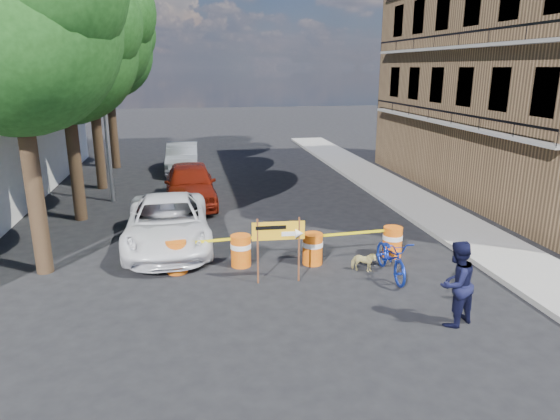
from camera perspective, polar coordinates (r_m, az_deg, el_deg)
name	(u,v)px	position (r m, az deg, el deg)	size (l,w,h in m)	color
ground	(304,283)	(13.09, 2.78, -8.33)	(120.00, 120.00, 0.00)	black
sidewalk_east	(423,207)	(20.46, 16.02, 0.30)	(2.40, 40.00, 0.15)	gray
apartment_building	(541,52)	(24.55, 27.70, 15.67)	(8.00, 16.00, 12.00)	olive
tree_near	(14,25)	(14.21, -28.09, 18.15)	(5.46, 5.20, 9.15)	#332316
tree_mid_a	(64,48)	(19.03, -23.46, 16.60)	(5.25, 5.00, 8.68)	#332316
tree_mid_b	(89,35)	(23.97, -20.99, 18.16)	(5.67, 5.40, 9.62)	#332316
tree_far	(107,51)	(28.89, -19.14, 16.78)	(5.04, 4.80, 8.84)	#332316
streetlamp	(105,94)	(21.36, -19.38, 12.40)	(1.25, 0.18, 8.00)	gray
barrel_far_left	(177,256)	(13.83, -11.73, -5.18)	(0.58, 0.58, 0.90)	#ED4D0D
barrel_mid_left	(241,250)	(14.03, -4.50, -4.57)	(0.58, 0.58, 0.90)	#ED4D0D
barrel_mid_right	(313,248)	(14.16, 3.75, -4.36)	(0.58, 0.58, 0.90)	#ED4D0D
barrel_far_right	(392,241)	(15.04, 12.72, -3.49)	(0.58, 0.58, 0.90)	#ED4D0D
detour_sign	(285,236)	(12.69, 0.57, -2.95)	(1.35, 0.26, 1.74)	#592D19
pedestrian	(456,284)	(11.37, 19.47, -7.93)	(0.92, 0.72, 1.90)	black
bicycle	(392,239)	(13.44, 12.72, -3.28)	(0.73, 1.09, 2.08)	#132CA1
dog	(363,262)	(13.85, 9.50, -5.85)	(0.31, 0.68, 0.57)	#CFC077
suv_white	(168,223)	(15.81, -12.72, -1.43)	(2.52, 5.46, 1.52)	white
sedan_red	(190,184)	(20.55, -10.24, 2.95)	(1.99, 4.95, 1.69)	maroon
sedan_silver	(182,157)	(27.33, -11.09, 5.92)	(1.60, 4.60, 1.51)	#AFB2B7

